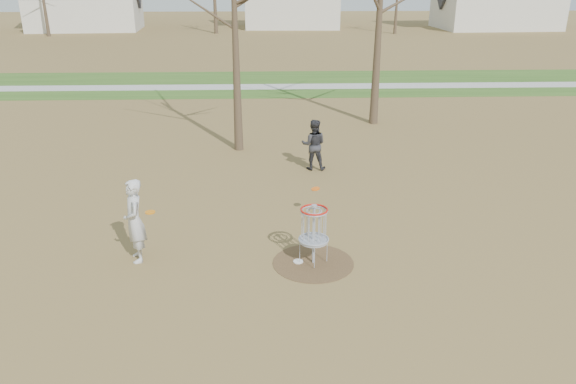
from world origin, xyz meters
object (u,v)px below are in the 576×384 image
object	(u,v)px
player_standing	(135,221)
disc_golf_basket	(314,225)
disc_grounded	(298,261)
player_throwing	(314,145)

from	to	relation	value
player_standing	disc_golf_basket	size ratio (longest dim) A/B	1.40
disc_grounded	disc_golf_basket	distance (m)	0.95
player_standing	disc_grounded	xyz separation A→B (m)	(3.56, -0.27, -0.92)
player_throwing	disc_golf_basket	bearing A→B (deg)	92.81
disc_grounded	disc_golf_basket	bearing A→B (deg)	-7.30
player_standing	player_throwing	distance (m)	7.40
player_standing	disc_golf_basket	bearing A→B (deg)	67.23
player_standing	player_throwing	size ratio (longest dim) A/B	1.15
player_throwing	disc_golf_basket	world-z (taller)	player_throwing
disc_grounded	player_throwing	bearing A→B (deg)	82.37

